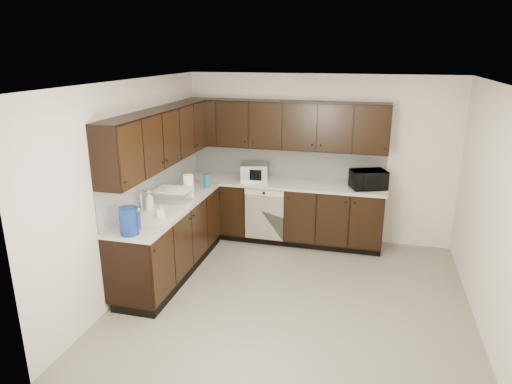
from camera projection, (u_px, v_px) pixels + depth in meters
floor at (293, 299)px, 5.40m from camera, size 4.00×4.00×0.00m
ceiling at (299, 83)px, 4.65m from camera, size 4.00×4.00×0.00m
wall_back at (319, 159)px, 6.87m from camera, size 4.00×0.02×2.50m
wall_left at (133, 186)px, 5.50m from camera, size 0.02×4.00×2.50m
wall_right at (494, 215)px, 4.55m from camera, size 0.02×4.00×2.50m
wall_front at (248, 286)px, 3.18m from camera, size 4.00×0.02×2.50m
lower_cabinets at (238, 225)px, 6.54m from camera, size 3.00×2.80×0.90m
countertop at (238, 192)px, 6.39m from camera, size 3.03×2.83×0.04m
backsplash at (228, 169)px, 6.56m from camera, size 3.00×2.80×0.48m
upper_cabinets at (233, 130)px, 6.25m from camera, size 3.00×2.80×0.70m
dishwasher at (264, 212)px, 6.71m from camera, size 0.58×0.04×0.78m
sink at (158, 217)px, 5.53m from camera, size 0.54×0.82×0.42m
microwave at (368, 180)px, 6.43m from camera, size 0.57×0.49×0.27m
soap_bottle_a at (161, 211)px, 5.29m from camera, size 0.10×0.10×0.18m
soap_bottle_b at (150, 201)px, 5.50m from camera, size 0.10×0.11×0.27m
toaster_oven at (254, 172)px, 6.85m from camera, size 0.46×0.39×0.25m
storage_bin at (173, 196)px, 5.87m from camera, size 0.47×0.37×0.17m
blue_pitcher at (129, 221)px, 4.83m from camera, size 0.25×0.25×0.30m
teal_tumbler at (207, 181)px, 6.50m from camera, size 0.11×0.11×0.19m
paper_towel_roll at (188, 186)px, 6.07m from camera, size 0.15×0.15×0.30m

